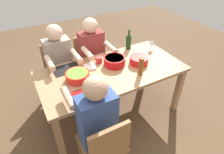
# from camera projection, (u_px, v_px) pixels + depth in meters

# --- Properties ---
(ground_plane) EXTENTS (8.00, 8.00, 0.00)m
(ground_plane) POSITION_uv_depth(u_px,v_px,m) (112.00, 112.00, 2.79)
(ground_plane) COLOR brown
(dining_table) EXTENTS (1.79, 0.88, 0.74)m
(dining_table) POSITION_uv_depth(u_px,v_px,m) (112.00, 75.00, 2.40)
(dining_table) COLOR #A87F56
(dining_table) RESTS_ON ground_plane
(chair_far_center) EXTENTS (0.40, 0.40, 0.85)m
(chair_far_center) POSITION_uv_depth(u_px,v_px,m) (89.00, 60.00, 3.04)
(chair_far_center) COLOR olive
(chair_far_center) RESTS_ON ground_plane
(diner_far_center) EXTENTS (0.41, 0.53, 1.20)m
(diner_far_center) POSITION_uv_depth(u_px,v_px,m) (93.00, 53.00, 2.79)
(diner_far_center) COLOR #2D2D38
(diner_far_center) RESTS_ON ground_plane
(chair_far_left) EXTENTS (0.40, 0.40, 0.85)m
(chair_far_left) POSITION_uv_depth(u_px,v_px,m) (59.00, 68.00, 2.85)
(chair_far_left) COLOR olive
(chair_far_left) RESTS_ON ground_plane
(diner_far_left) EXTENTS (0.41, 0.53, 1.20)m
(diner_far_left) POSITION_uv_depth(u_px,v_px,m) (60.00, 61.00, 2.60)
(diner_far_left) COLOR #2D2D38
(diner_far_left) RESTS_ON ground_plane
(chair_near_left) EXTENTS (0.40, 0.40, 0.85)m
(chair_near_left) POSITION_uv_depth(u_px,v_px,m) (105.00, 147.00, 1.78)
(chair_near_left) COLOR olive
(chair_near_left) RESTS_ON ground_plane
(diner_near_left) EXTENTS (0.41, 0.53, 1.20)m
(diner_near_left) POSITION_uv_depth(u_px,v_px,m) (96.00, 118.00, 1.78)
(diner_near_left) COLOR #2D2D38
(diner_near_left) RESTS_ON ground_plane
(serving_bowl_pasta) EXTENTS (0.27, 0.27, 0.11)m
(serving_bowl_pasta) POSITION_uv_depth(u_px,v_px,m) (114.00, 61.00, 2.41)
(serving_bowl_pasta) COLOR red
(serving_bowl_pasta) RESTS_ON dining_table
(serving_bowl_greens) EXTENTS (0.24, 0.24, 0.09)m
(serving_bowl_greens) POSITION_uv_depth(u_px,v_px,m) (139.00, 60.00, 2.44)
(serving_bowl_greens) COLOR red
(serving_bowl_greens) RESTS_ON dining_table
(serving_bowl_salad) EXTENTS (0.27, 0.27, 0.09)m
(serving_bowl_salad) POSITION_uv_depth(u_px,v_px,m) (78.00, 76.00, 2.16)
(serving_bowl_salad) COLOR red
(serving_bowl_salad) RESTS_ON dining_table
(wine_bottle) EXTENTS (0.08, 0.08, 0.29)m
(wine_bottle) POSITION_uv_depth(u_px,v_px,m) (129.00, 42.00, 2.74)
(wine_bottle) COLOR #193819
(wine_bottle) RESTS_ON dining_table
(beer_bottle) EXTENTS (0.06, 0.06, 0.22)m
(beer_bottle) POSITION_uv_depth(u_px,v_px,m) (141.00, 66.00, 2.21)
(beer_bottle) COLOR brown
(beer_bottle) RESTS_ON dining_table
(wine_glass) EXTENTS (0.08, 0.08, 0.17)m
(wine_glass) POSITION_uv_depth(u_px,v_px,m) (152.00, 42.00, 2.70)
(wine_glass) COLOR silver
(wine_glass) RESTS_ON dining_table
(cup_far_center) EXTENTS (0.08, 0.08, 0.08)m
(cup_far_center) POSITION_uv_depth(u_px,v_px,m) (99.00, 60.00, 2.46)
(cup_far_center) COLOR red
(cup_far_center) RESTS_ON dining_table
(placemat_far_left) EXTENTS (0.32, 0.23, 0.01)m
(placemat_far_left) POSITION_uv_depth(u_px,v_px,m) (66.00, 69.00, 2.36)
(placemat_far_left) COLOR black
(placemat_far_left) RESTS_ON dining_table
(placemat_near_left) EXTENTS (0.32, 0.23, 0.01)m
(placemat_near_left) POSITION_uv_depth(u_px,v_px,m) (83.00, 96.00, 1.96)
(placemat_near_left) COLOR maroon
(placemat_near_left) RESTS_ON dining_table
(carving_knife) EXTENTS (0.19, 0.17, 0.01)m
(carving_knife) POSITION_uv_depth(u_px,v_px,m) (167.00, 67.00, 2.40)
(carving_knife) COLOR silver
(carving_knife) RESTS_ON dining_table
(napkin_stack) EXTENTS (0.16, 0.16, 0.02)m
(napkin_stack) POSITION_uv_depth(u_px,v_px,m) (90.00, 67.00, 2.38)
(napkin_stack) COLOR white
(napkin_stack) RESTS_ON dining_table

